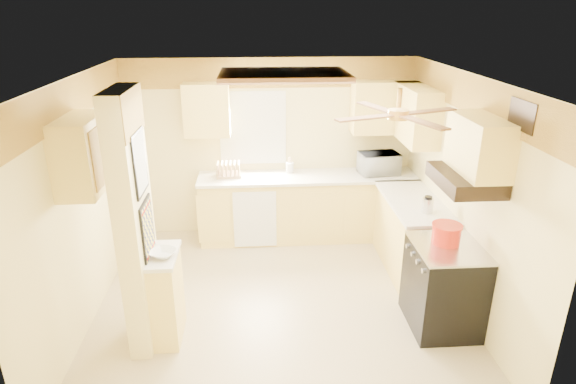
{
  "coord_description": "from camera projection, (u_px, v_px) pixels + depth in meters",
  "views": [
    {
      "loc": [
        -0.22,
        -4.67,
        3.15
      ],
      "look_at": [
        0.13,
        0.35,
        1.19
      ],
      "focal_mm": 30.0,
      "sensor_mm": 36.0,
      "label": 1
    }
  ],
  "objects": [
    {
      "name": "floor",
      "position": [
        278.0,
        300.0,
        5.5
      ],
      "size": [
        4.0,
        4.0,
        0.0
      ],
      "primitive_type": "plane",
      "color": "tan",
      "rests_on": "ground"
    },
    {
      "name": "ceiling",
      "position": [
        277.0,
        78.0,
        4.59
      ],
      "size": [
        4.0,
        4.0,
        0.0
      ],
      "primitive_type": "plane",
      "rotation": [
        3.14,
        0.0,
        0.0
      ],
      "color": "white",
      "rests_on": "wall_back"
    },
    {
      "name": "wall_back",
      "position": [
        271.0,
        148.0,
        6.81
      ],
      "size": [
        4.0,
        0.0,
        4.0
      ],
      "primitive_type": "plane",
      "rotation": [
        1.57,
        0.0,
        0.0
      ],
      "color": "#EFDC92",
      "rests_on": "floor"
    },
    {
      "name": "wall_front",
      "position": [
        291.0,
        303.0,
        3.27
      ],
      "size": [
        4.0,
        0.0,
        4.0
      ],
      "primitive_type": "plane",
      "rotation": [
        -1.57,
        0.0,
        0.0
      ],
      "color": "#EFDC92",
      "rests_on": "floor"
    },
    {
      "name": "wall_left",
      "position": [
        82.0,
        204.0,
        4.91
      ],
      "size": [
        0.0,
        3.8,
        3.8
      ],
      "primitive_type": "plane",
      "rotation": [
        1.57,
        0.0,
        1.57
      ],
      "color": "#EFDC92",
      "rests_on": "floor"
    },
    {
      "name": "wall_right",
      "position": [
        463.0,
        194.0,
        5.17
      ],
      "size": [
        0.0,
        3.8,
        3.8
      ],
      "primitive_type": "plane",
      "rotation": [
        1.57,
        0.0,
        -1.57
      ],
      "color": "#EFDC92",
      "rests_on": "floor"
    },
    {
      "name": "wallpaper_border",
      "position": [
        270.0,
        73.0,
        6.41
      ],
      "size": [
        4.0,
        0.02,
        0.4
      ],
      "primitive_type": "cube",
      "color": "gold",
      "rests_on": "wall_back"
    },
    {
      "name": "partition_column",
      "position": [
        135.0,
        225.0,
        4.44
      ],
      "size": [
        0.2,
        0.7,
        2.5
      ],
      "primitive_type": "cube",
      "color": "#EFDC92",
      "rests_on": "floor"
    },
    {
      "name": "partition_ledge",
      "position": [
        167.0,
        298.0,
        4.75
      ],
      "size": [
        0.25,
        0.55,
        0.9
      ],
      "primitive_type": "cube",
      "color": "#F0D86F",
      "rests_on": "floor"
    },
    {
      "name": "ledge_top",
      "position": [
        162.0,
        256.0,
        4.58
      ],
      "size": [
        0.28,
        0.58,
        0.04
      ],
      "primitive_type": "cube",
      "color": "white",
      "rests_on": "partition_ledge"
    },
    {
      "name": "lower_cabinets_back",
      "position": [
        308.0,
        208.0,
        6.85
      ],
      "size": [
        3.0,
        0.6,
        0.9
      ],
      "primitive_type": "cube",
      "color": "#F0D86F",
      "rests_on": "floor"
    },
    {
      "name": "lower_cabinets_right",
      "position": [
        412.0,
        236.0,
        6.0
      ],
      "size": [
        0.6,
        1.4,
        0.9
      ],
      "primitive_type": "cube",
      "color": "#F0D86F",
      "rests_on": "floor"
    },
    {
      "name": "countertop_back",
      "position": [
        308.0,
        177.0,
        6.67
      ],
      "size": [
        3.04,
        0.64,
        0.04
      ],
      "primitive_type": "cube",
      "color": "white",
      "rests_on": "lower_cabinets_back"
    },
    {
      "name": "countertop_right",
      "position": [
        414.0,
        202.0,
        5.83
      ],
      "size": [
        0.64,
        1.44,
        0.04
      ],
      "primitive_type": "cube",
      "color": "white",
      "rests_on": "lower_cabinets_right"
    },
    {
      "name": "dishwasher_panel",
      "position": [
        255.0,
        220.0,
        6.52
      ],
      "size": [
        0.58,
        0.02,
        0.8
      ],
      "primitive_type": "cube",
      "color": "white",
      "rests_on": "lower_cabinets_back"
    },
    {
      "name": "window",
      "position": [
        253.0,
        128.0,
        6.67
      ],
      "size": [
        0.92,
        0.02,
        1.02
      ],
      "color": "white",
      "rests_on": "wall_back"
    },
    {
      "name": "upper_cab_back_left",
      "position": [
        207.0,
        110.0,
        6.37
      ],
      "size": [
        0.6,
        0.35,
        0.7
      ],
      "primitive_type": "cube",
      "color": "#F0D86F",
      "rests_on": "wall_back"
    },
    {
      "name": "upper_cab_back_right",
      "position": [
        385.0,
        107.0,
        6.53
      ],
      "size": [
        0.9,
        0.35,
        0.7
      ],
      "primitive_type": "cube",
      "color": "#F0D86F",
      "rests_on": "wall_back"
    },
    {
      "name": "upper_cab_right",
      "position": [
        416.0,
        114.0,
        6.1
      ],
      "size": [
        0.35,
        1.0,
        0.7
      ],
      "primitive_type": "cube",
      "color": "#F0D86F",
      "rests_on": "wall_right"
    },
    {
      "name": "upper_cab_left_wall",
      "position": [
        83.0,
        154.0,
        4.47
      ],
      "size": [
        0.35,
        0.75,
        0.7
      ],
      "primitive_type": "cube",
      "color": "#F0D86F",
      "rests_on": "wall_left"
    },
    {
      "name": "upper_cab_over_stove",
      "position": [
        479.0,
        145.0,
        4.39
      ],
      "size": [
        0.35,
        0.76,
        0.52
      ],
      "primitive_type": "cube",
      "color": "#F0D86F",
      "rests_on": "wall_right"
    },
    {
      "name": "stove",
      "position": [
        443.0,
        286.0,
        4.92
      ],
      "size": [
        0.68,
        0.77,
        0.92
      ],
      "color": "black",
      "rests_on": "floor"
    },
    {
      "name": "range_hood",
      "position": [
        465.0,
        179.0,
        4.51
      ],
      "size": [
        0.5,
        0.76,
        0.14
      ],
      "primitive_type": "cube",
      "color": "black",
      "rests_on": "upper_cab_over_stove"
    },
    {
      "name": "poster_menu",
      "position": [
        140.0,
        163.0,
        4.23
      ],
      "size": [
        0.02,
        0.42,
        0.57
      ],
      "color": "black",
      "rests_on": "partition_column"
    },
    {
      "name": "poster_nashville",
      "position": [
        148.0,
        229.0,
        4.47
      ],
      "size": [
        0.02,
        0.42,
        0.57
      ],
      "color": "black",
      "rests_on": "partition_column"
    },
    {
      "name": "ceiling_light_panel",
      "position": [
        284.0,
        75.0,
        5.07
      ],
      "size": [
        1.35,
        0.95,
        0.06
      ],
      "color": "brown",
      "rests_on": "ceiling"
    },
    {
      "name": "ceiling_fan",
      "position": [
        398.0,
        114.0,
        4.08
      ],
      "size": [
        1.15,
        1.15,
        0.26
      ],
      "color": "gold",
      "rests_on": "ceiling"
    },
    {
      "name": "vent_grate",
      "position": [
        522.0,
        115.0,
        3.95
      ],
      "size": [
        0.02,
        0.4,
        0.25
      ],
      "primitive_type": "cube",
      "color": "black",
      "rests_on": "wall_right"
    },
    {
      "name": "microwave",
      "position": [
        379.0,
        163.0,
        6.69
      ],
      "size": [
        0.58,
        0.43,
        0.3
      ],
      "primitive_type": "imported",
      "rotation": [
        0.0,
        0.0,
        3.27
      ],
      "color": "white",
      "rests_on": "countertop_back"
    },
    {
      "name": "bowl",
      "position": [
        163.0,
        253.0,
        4.51
      ],
      "size": [
        0.32,
        0.32,
        0.06
      ],
      "primitive_type": "imported",
      "rotation": [
        0.0,
        0.0,
        -0.41
      ],
      "color": "white",
      "rests_on": "ledge_top"
    },
    {
      "name": "dutch_oven",
      "position": [
        446.0,
        234.0,
        4.8
      ],
      "size": [
        0.3,
        0.3,
        0.2
      ],
      "color": "red",
      "rests_on": "stove"
    },
    {
      "name": "kettle",
      "position": [
        428.0,
        205.0,
        5.45
      ],
      "size": [
        0.13,
        0.13,
        0.2
      ],
      "color": "silver",
      "rests_on": "countertop_right"
    },
    {
      "name": "dish_rack",
      "position": [
        228.0,
        171.0,
        6.61
      ],
      "size": [
        0.35,
        0.27,
        0.19
      ],
      "color": "tan",
      "rests_on": "countertop_back"
    },
    {
      "name": "utensil_crock",
      "position": [
        290.0,
        167.0,
        6.77
      ],
      "size": [
        0.11,
        0.11,
        0.22
      ],
      "color": "white",
      "rests_on": "countertop_back"
    }
  ]
}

